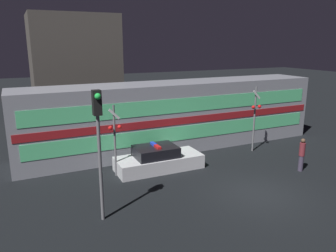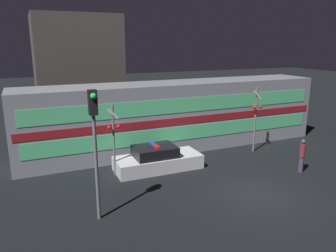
# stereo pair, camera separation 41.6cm
# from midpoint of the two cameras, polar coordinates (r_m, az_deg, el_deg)

# --- Properties ---
(ground_plane) EXTENTS (120.00, 120.00, 0.00)m
(ground_plane) POSITION_cam_midpoint_polar(r_m,az_deg,el_deg) (15.58, 15.85, -11.42)
(ground_plane) COLOR black
(train) EXTENTS (19.48, 3.01, 4.24)m
(train) POSITION_cam_midpoint_polar(r_m,az_deg,el_deg) (20.90, 2.04, 1.85)
(train) COLOR gray
(train) RESTS_ON ground_plane
(police_car) EXTENTS (4.65, 1.89, 1.42)m
(police_car) POSITION_cam_midpoint_polar(r_m,az_deg,el_deg) (17.65, -1.20, -5.89)
(police_car) COLOR silver
(police_car) RESTS_ON ground_plane
(pedestrian) EXTENTS (0.30, 0.30, 1.78)m
(pedestrian) POSITION_cam_midpoint_polar(r_m,az_deg,el_deg) (18.59, 22.90, -4.74)
(pedestrian) COLOR #3F384C
(pedestrian) RESTS_ON ground_plane
(crossing_signal_near) EXTENTS (0.69, 0.28, 4.06)m
(crossing_signal_near) POSITION_cam_midpoint_polar(r_m,az_deg,el_deg) (20.72, 15.62, 1.78)
(crossing_signal_near) COLOR slate
(crossing_signal_near) RESTS_ON ground_plane
(crossing_signal_far) EXTENTS (0.69, 0.28, 3.68)m
(crossing_signal_far) POSITION_cam_midpoint_polar(r_m,az_deg,el_deg) (16.53, -8.71, -1.68)
(crossing_signal_far) COLOR slate
(crossing_signal_far) RESTS_ON ground_plane
(traffic_light_corner) EXTENTS (0.30, 0.46, 5.02)m
(traffic_light_corner) POSITION_cam_midpoint_polar(r_m,az_deg,el_deg) (12.07, -11.74, -0.84)
(traffic_light_corner) COLOR slate
(traffic_light_corner) RESTS_ON ground_plane
(building_left) EXTENTS (6.53, 5.13, 8.77)m
(building_left) POSITION_cam_midpoint_polar(r_m,az_deg,el_deg) (27.80, -14.99, 9.19)
(building_left) COLOR #47423D
(building_left) RESTS_ON ground_plane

